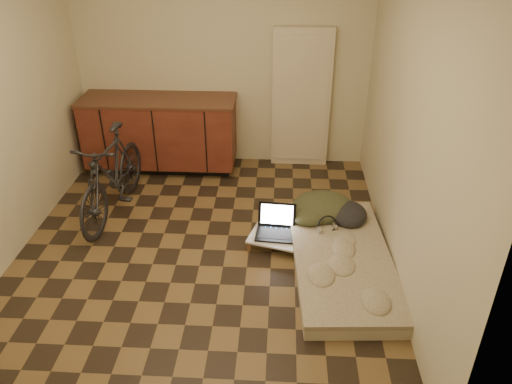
# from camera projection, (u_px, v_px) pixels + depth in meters

# --- Properties ---
(room_shell) EXTENTS (3.50, 4.00, 2.60)m
(room_shell) POSITION_uv_depth(u_px,v_px,m) (195.00, 124.00, 4.16)
(room_shell) COLOR brown
(room_shell) RESTS_ON ground
(cabinets) EXTENTS (1.84, 0.62, 0.91)m
(cabinets) POSITION_uv_depth(u_px,v_px,m) (161.00, 133.00, 6.08)
(cabinets) COLOR black
(cabinets) RESTS_ON ground
(appliance_panel) EXTENTS (0.70, 0.10, 1.70)m
(appliance_panel) POSITION_uv_depth(u_px,v_px,m) (301.00, 99.00, 6.02)
(appliance_panel) COLOR beige
(appliance_panel) RESTS_ON ground
(bicycle) EXTENTS (0.62, 1.61, 1.02)m
(bicycle) POSITION_uv_depth(u_px,v_px,m) (111.00, 171.00, 5.13)
(bicycle) COLOR black
(bicycle) RESTS_ON ground
(futon) EXTENTS (0.97, 1.85, 0.15)m
(futon) POSITION_uv_depth(u_px,v_px,m) (342.00, 261.00, 4.53)
(futon) COLOR #BFB599
(futon) RESTS_ON ground
(clothing_pile) EXTENTS (0.71, 0.60, 0.27)m
(clothing_pile) POSITION_uv_depth(u_px,v_px,m) (330.00, 202.00, 5.02)
(clothing_pile) COLOR #343821
(clothing_pile) RESTS_ON futon
(headphones) EXTENTS (0.26, 0.24, 0.14)m
(headphones) POSITION_uv_depth(u_px,v_px,m) (327.00, 224.00, 4.78)
(headphones) COLOR black
(headphones) RESTS_ON futon
(lap_desk) EXTENTS (0.79, 0.62, 0.12)m
(lap_desk) POSITION_uv_depth(u_px,v_px,m) (287.00, 237.00, 4.82)
(lap_desk) COLOR brown
(lap_desk) RESTS_ON ground
(laptop) EXTENTS (0.39, 0.36, 0.25)m
(laptop) POSITION_uv_depth(u_px,v_px,m) (276.00, 228.00, 4.84)
(laptop) COLOR black
(laptop) RESTS_ON lap_desk
(mouse) EXTENTS (0.09, 0.12, 0.04)m
(mouse) POSITION_uv_depth(u_px,v_px,m) (308.00, 244.00, 4.66)
(mouse) COLOR white
(mouse) RESTS_ON lap_desk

